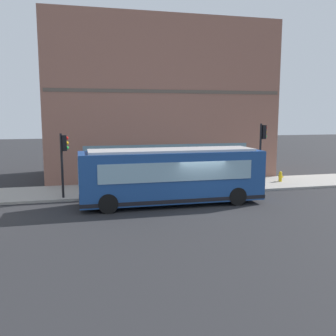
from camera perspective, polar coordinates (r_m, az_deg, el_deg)
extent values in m
plane|color=#262628|center=(20.64, 4.71, -5.70)|extent=(120.00, 120.00, 0.00)
cube|color=#9E9991|center=(25.09, 1.29, -2.99)|extent=(4.35, 40.00, 0.15)
cube|color=#8C5B4C|center=(30.74, -1.73, 10.05)|extent=(8.24, 17.20, 11.85)
cube|color=brown|center=(26.90, 0.04, 11.57)|extent=(0.36, 16.86, 0.24)
cube|color=slate|center=(26.97, 0.09, 1.09)|extent=(0.12, 12.04, 2.40)
cube|color=#1E478C|center=(20.59, 0.58, -1.15)|extent=(2.54, 10.01, 2.70)
cube|color=silver|center=(20.41, 0.59, 2.75)|extent=(2.16, 9.01, 0.12)
cube|color=#8CB2C6|center=(19.90, -13.45, -0.40)|extent=(2.20, 0.09, 1.20)
cube|color=#8CB2C6|center=(21.75, -0.25, 0.42)|extent=(0.09, 8.20, 1.00)
cube|color=#8CB2C6|center=(19.32, 1.52, -0.58)|extent=(0.09, 8.20, 1.00)
cube|color=black|center=(20.82, 0.58, -4.33)|extent=(2.58, 10.05, 0.20)
cylinder|color=black|center=(21.35, -9.62, -3.94)|extent=(0.30, 1.00, 1.00)
cylinder|color=black|center=(19.12, -9.11, -5.36)|extent=(0.30, 1.00, 1.00)
cylinder|color=black|center=(22.92, 8.13, -3.07)|extent=(0.30, 1.00, 1.00)
cylinder|color=black|center=(20.85, 10.49, -4.26)|extent=(0.30, 1.00, 1.00)
cylinder|color=black|center=(25.18, 13.86, 1.82)|extent=(0.14, 0.14, 4.20)
cube|color=black|center=(25.15, 14.36, 5.34)|extent=(0.32, 0.24, 0.90)
sphere|color=red|center=(25.20, 14.65, 5.97)|extent=(0.20, 0.20, 0.20)
sphere|color=yellow|center=(25.21, 14.63, 5.33)|extent=(0.20, 0.20, 0.20)
sphere|color=green|center=(25.23, 14.60, 4.70)|extent=(0.20, 0.20, 0.20)
cylinder|color=black|center=(22.30, -15.84, 0.32)|extent=(0.14, 0.14, 3.72)
cube|color=black|center=(22.16, -15.49, 3.69)|extent=(0.32, 0.24, 0.90)
sphere|color=red|center=(22.14, -15.18, 4.42)|extent=(0.20, 0.20, 0.20)
sphere|color=yellow|center=(22.16, -15.15, 3.70)|extent=(0.20, 0.20, 0.20)
sphere|color=green|center=(22.18, -15.12, 2.98)|extent=(0.20, 0.20, 0.20)
cylinder|color=yellow|center=(28.04, 16.74, -1.41)|extent=(0.24, 0.24, 0.55)
sphere|color=yellow|center=(27.99, 16.77, -0.70)|extent=(0.22, 0.22, 0.22)
cylinder|color=yellow|center=(28.12, 17.05, -1.30)|extent=(0.10, 0.12, 0.10)
cylinder|color=yellow|center=(28.18, 16.57, -1.26)|extent=(0.12, 0.10, 0.10)
cylinder|color=black|center=(25.97, -2.53, -1.48)|extent=(0.14, 0.14, 0.85)
cylinder|color=black|center=(25.80, -2.45, -1.55)|extent=(0.14, 0.14, 0.85)
cylinder|color=#99994C|center=(25.76, -2.50, 0.16)|extent=(0.32, 0.32, 0.67)
sphere|color=tan|center=(25.70, -2.51, 1.16)|extent=(0.23, 0.23, 0.23)
cylinder|color=#3F8C4C|center=(27.83, 11.23, -0.95)|extent=(0.14, 0.14, 0.88)
cylinder|color=#3F8C4C|center=(27.68, 11.03, -0.99)|extent=(0.14, 0.14, 0.88)
cylinder|color=#3359A5|center=(27.65, 11.18, 0.64)|extent=(0.32, 0.32, 0.69)
sphere|color=tan|center=(27.59, 11.20, 1.60)|extent=(0.24, 0.24, 0.24)
cube|color=#197233|center=(24.60, 0.41, -1.96)|extent=(0.44, 0.40, 0.90)
cube|color=#8CB2C6|center=(24.62, 0.89, -1.53)|extent=(0.35, 0.03, 0.30)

